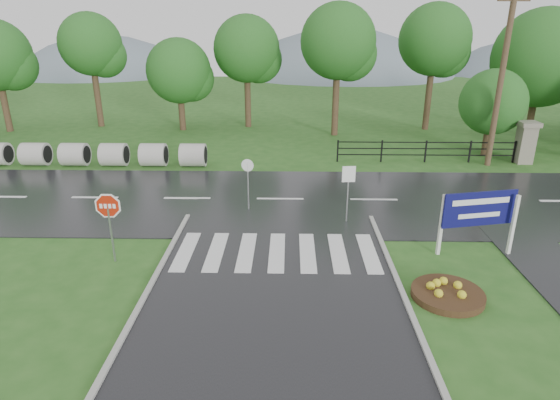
{
  "coord_description": "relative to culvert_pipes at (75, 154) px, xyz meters",
  "views": [
    {
      "loc": [
        0.39,
        -8.72,
        7.06
      ],
      "look_at": [
        0.08,
        6.0,
        1.5
      ],
      "focal_mm": 30.0,
      "sensor_mm": 36.0,
      "label": 1
    }
  ],
  "objects": [
    {
      "name": "estate_billboard",
      "position": [
        17.37,
        -9.93,
        0.89
      ],
      "size": [
        2.44,
        0.59,
        2.17
      ],
      "color": "silver",
      "rests_on": "ground"
    },
    {
      "name": "ground",
      "position": [
        10.98,
        -15.0,
        -0.6
      ],
      "size": [
        120.0,
        120.0,
        0.0
      ],
      "primitive_type": "plane",
      "color": "#295A1E",
      "rests_on": "ground"
    },
    {
      "name": "entrance_tree_left",
      "position": [
        22.56,
        2.5,
        2.41
      ],
      "size": [
        3.59,
        3.59,
        4.83
      ],
      "color": "#3D2B1C",
      "rests_on": "ground"
    },
    {
      "name": "reg_sign_small",
      "position": [
        13.54,
        -7.38,
        0.97
      ],
      "size": [
        0.49,
        0.08,
        2.22
      ],
      "color": "#939399",
      "rests_on": "ground"
    },
    {
      "name": "culvert_pipes",
      "position": [
        0.0,
        0.0,
        0.0
      ],
      "size": [
        13.9,
        1.2,
        1.2
      ],
      "color": "#9E9B93",
      "rests_on": "ground"
    },
    {
      "name": "reg_sign_round",
      "position": [
        9.73,
        -6.2,
        0.76
      ],
      "size": [
        0.49,
        0.14,
        2.13
      ],
      "color": "#939399",
      "rests_on": "ground"
    },
    {
      "name": "hills",
      "position": [
        14.47,
        50.0,
        -16.14
      ],
      "size": [
        102.0,
        48.0,
        48.0
      ],
      "color": "slate",
      "rests_on": "ground"
    },
    {
      "name": "crosswalk",
      "position": [
        10.98,
        -10.0,
        -0.54
      ],
      "size": [
        6.5,
        2.8,
        0.02
      ],
      "color": "silver",
      "rests_on": "ground"
    },
    {
      "name": "fence_west",
      "position": [
        18.73,
        1.0,
        0.12
      ],
      "size": [
        9.58,
        0.08,
        1.2
      ],
      "color": "black",
      "rests_on": "ground"
    },
    {
      "name": "main_road",
      "position": [
        10.98,
        -5.0,
        -0.6
      ],
      "size": [
        90.0,
        8.0,
        0.04
      ],
      "primitive_type": "cube",
      "color": "black",
      "rests_on": "ground"
    },
    {
      "name": "walkway",
      "position": [
        19.48,
        -11.0,
        -0.6
      ],
      "size": [
        2.2,
        11.0,
        0.04
      ],
      "primitive_type": "cube",
      "color": "#27272A",
      "rests_on": "ground"
    },
    {
      "name": "utility_pole_east",
      "position": [
        21.92,
        0.5,
        3.87
      ],
      "size": [
        1.57,
        0.29,
        8.79
      ],
      "color": "#473523",
      "rests_on": "ground"
    },
    {
      "name": "flower_bed",
      "position": [
        15.74,
        -12.54,
        -0.45
      ],
      "size": [
        1.97,
        1.97,
        0.39
      ],
      "color": "#332111",
      "rests_on": "ground"
    },
    {
      "name": "stop_sign",
      "position": [
        5.86,
        -10.63,
        1.1
      ],
      "size": [
        1.08,
        0.05,
        2.42
      ],
      "color": "#939399",
      "rests_on": "ground"
    },
    {
      "name": "treeline",
      "position": [
        11.98,
        9.0,
        -0.6
      ],
      "size": [
        83.2,
        5.2,
        10.0
      ],
      "color": "#1C561A",
      "rests_on": "ground"
    },
    {
      "name": "pillar_west",
      "position": [
        23.98,
        1.0,
        0.58
      ],
      "size": [
        1.0,
        1.0,
        2.24
      ],
      "color": "gray",
      "rests_on": "ground"
    }
  ]
}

